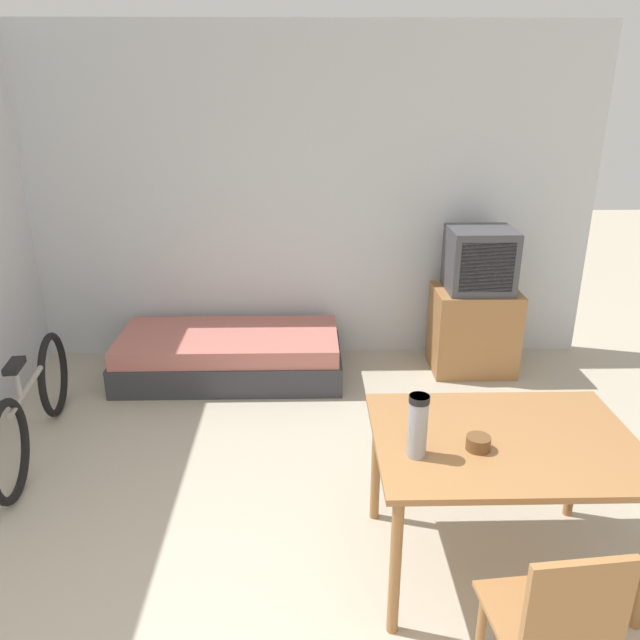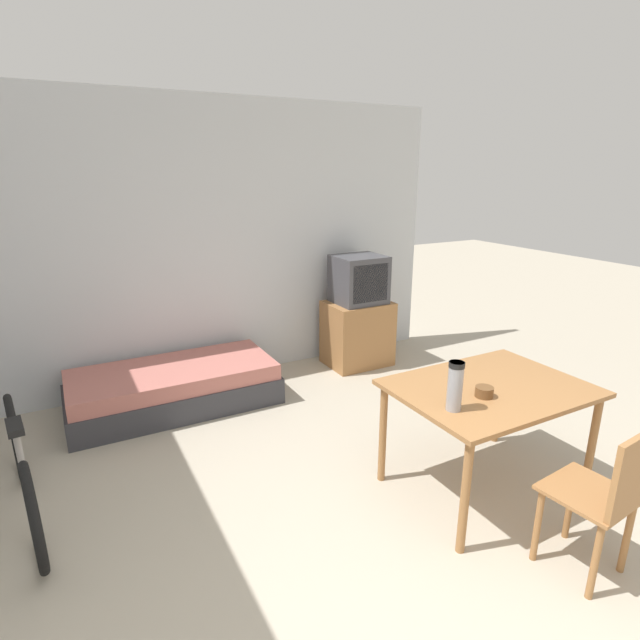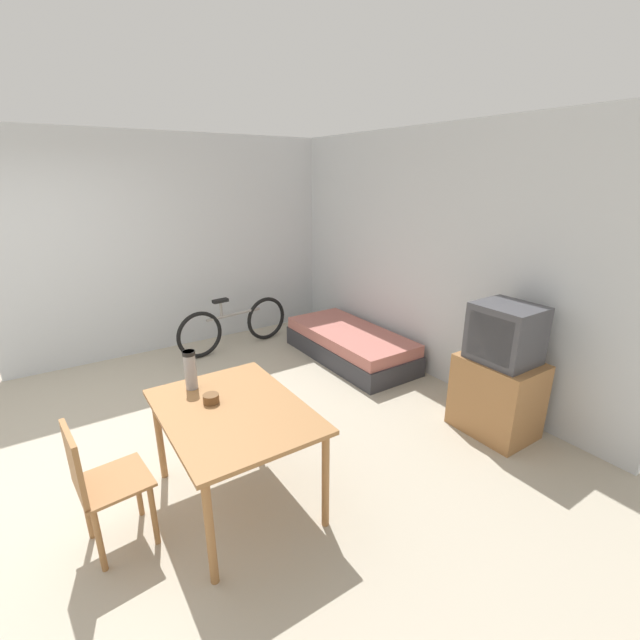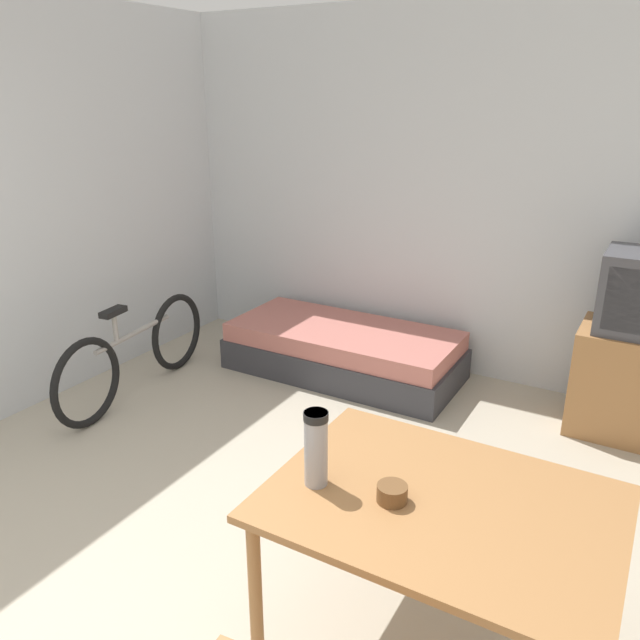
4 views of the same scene
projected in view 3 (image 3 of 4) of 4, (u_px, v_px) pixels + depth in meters
The scene contains 10 objects.
ground_plane at pixel (70, 465), 3.43m from camera, with size 20.00×20.00×0.00m, color #B2A893.
wall_back at pixel (411, 253), 4.91m from camera, with size 5.15×0.06×2.70m.
wall_left at pixel (194, 243), 5.60m from camera, with size 0.06×4.64×2.70m.
daybed at pixel (350, 344), 5.36m from camera, with size 1.79×0.82×0.38m.
tv at pixel (499, 376), 3.73m from camera, with size 0.66×0.51×1.19m.
dining_table at pixel (233, 419), 2.87m from camera, with size 1.20×0.89×0.74m.
wooden_chair at pixel (98, 481), 2.52m from camera, with size 0.43×0.43×0.87m.
bicycle at pixel (234, 325), 5.65m from camera, with size 0.24×1.59×0.71m.
thermos_flask at pixel (190, 368), 3.06m from camera, with size 0.09×0.09×0.29m.
mate_bowl at pixel (211, 399), 2.90m from camera, with size 0.11×0.11×0.06m.
Camera 3 is at (3.50, 0.09, 2.22)m, focal length 24.00 mm.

